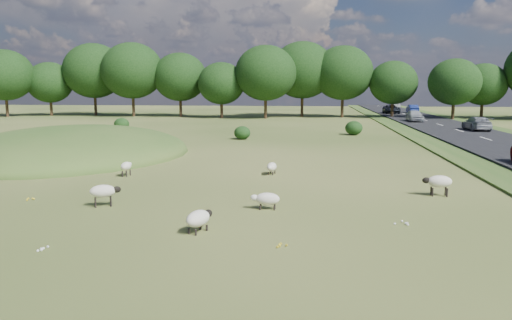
% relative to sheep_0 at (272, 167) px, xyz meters
% --- Properties ---
extents(ground, '(160.00, 160.00, 0.00)m').
position_rel_sheep_0_xyz_m(ground, '(-2.70, 14.57, -0.42)').
color(ground, '#2A4816').
rests_on(ground, ground).
extents(mound, '(16.00, 20.00, 4.00)m').
position_rel_sheep_0_xyz_m(mound, '(-14.70, 6.57, -0.42)').
color(mound, '#33561E').
rests_on(mound, ground).
extents(road, '(8.00, 150.00, 0.25)m').
position_rel_sheep_0_xyz_m(road, '(17.30, 24.57, -0.29)').
color(road, black).
rests_on(road, ground).
extents(treeline, '(96.28, 14.66, 11.70)m').
position_rel_sheep_0_xyz_m(treeline, '(-3.76, 50.00, 6.15)').
color(treeline, black).
rests_on(treeline, ground).
extents(shrubs, '(26.56, 9.56, 1.39)m').
position_rel_sheep_0_xyz_m(shrubs, '(-5.17, 22.71, 0.25)').
color(shrubs, black).
rests_on(shrubs, ground).
extents(sheep_0, '(0.63, 1.18, 0.66)m').
position_rel_sheep_0_xyz_m(sheep_0, '(0.00, 0.00, 0.00)').
color(sheep_0, beige).
rests_on(sheep_0, ground).
extents(sheep_1, '(0.50, 1.08, 0.78)m').
position_rel_sheep_0_xyz_m(sheep_1, '(-7.70, -1.39, 0.13)').
color(sheep_1, beige).
rests_on(sheep_1, ground).
extents(sheep_2, '(1.27, 0.57, 0.93)m').
position_rel_sheep_0_xyz_m(sheep_2, '(7.73, -4.60, 0.23)').
color(sheep_2, beige).
rests_on(sheep_2, ground).
extents(sheep_3, '(0.94, 1.34, 0.75)m').
position_rel_sheep_0_xyz_m(sheep_3, '(-1.51, -11.14, 0.05)').
color(sheep_3, beige).
rests_on(sheep_3, ground).
extents(sheep_4, '(1.15, 0.51, 0.67)m').
position_rel_sheep_0_xyz_m(sheep_4, '(0.44, -7.82, 0.00)').
color(sheep_4, beige).
rests_on(sheep_4, ground).
extents(sheep_5, '(1.27, 0.89, 0.89)m').
position_rel_sheep_0_xyz_m(sheep_5, '(-6.10, -8.06, 0.20)').
color(sheep_5, beige).
rests_on(sheep_5, ground).
extents(car_0, '(1.98, 4.86, 1.41)m').
position_rel_sheep_0_xyz_m(car_0, '(19.20, 80.21, 0.54)').
color(car_0, silver).
rests_on(car_0, road).
extents(car_1, '(1.77, 4.41, 1.50)m').
position_rel_sheep_0_xyz_m(car_1, '(15.40, 39.90, 0.58)').
color(car_1, '#B4B7BC').
rests_on(car_1, road).
extents(car_3, '(2.39, 5.18, 1.44)m').
position_rel_sheep_0_xyz_m(car_3, '(15.40, 59.35, 0.55)').
color(car_3, black).
rests_on(car_3, road).
extents(car_6, '(1.99, 4.89, 1.42)m').
position_rel_sheep_0_xyz_m(car_6, '(19.20, 27.21, 0.54)').
color(car_6, '#96989D').
rests_on(car_6, road).
extents(car_7, '(1.48, 4.23, 1.39)m').
position_rel_sheep_0_xyz_m(car_7, '(19.20, 61.29, 0.53)').
color(car_7, navy).
rests_on(car_7, road).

